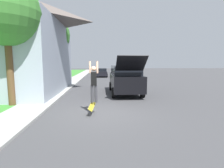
# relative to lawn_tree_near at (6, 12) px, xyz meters

# --- Properties ---
(ground_plane) EXTENTS (120.00, 120.00, 0.00)m
(ground_plane) POSITION_rel_lawn_tree_near_xyz_m (4.76, -1.37, -4.83)
(ground_plane) COLOR #3D3D3F
(lawn) EXTENTS (10.00, 80.00, 0.08)m
(lawn) POSITION_rel_lawn_tree_near_xyz_m (-3.24, 4.63, -4.79)
(lawn) COLOR #387F2D
(lawn) RESTS_ON ground_plane
(sidewalk) EXTENTS (1.80, 80.00, 0.10)m
(sidewalk) POSITION_rel_lawn_tree_near_xyz_m (1.16, 4.63, -4.78)
(sidewalk) COLOR #9E9E99
(sidewalk) RESTS_ON ground_plane
(lawn_tree_near) EXTENTS (3.42, 3.42, 6.49)m
(lawn_tree_near) POSITION_rel_lawn_tree_near_xyz_m (0.00, 0.00, 0.00)
(lawn_tree_near) COLOR brown
(lawn_tree_near) RESTS_ON lawn
(lawn_tree_far) EXTENTS (4.00, 4.00, 6.78)m
(lawn_tree_far) POSITION_rel_lawn_tree_near_xyz_m (-0.15, 7.47, 0.01)
(lawn_tree_far) COLOR brown
(lawn_tree_far) RESTS_ON lawn
(suv_parked) EXTENTS (2.18, 5.74, 2.73)m
(suv_parked) POSITION_rel_lawn_tree_near_xyz_m (6.52, 3.46, -3.68)
(suv_parked) COLOR black
(suv_parked) RESTS_ON ground_plane
(car_down_street) EXTENTS (1.94, 4.01, 1.38)m
(car_down_street) POSITION_rel_lawn_tree_near_xyz_m (4.80, 18.99, -4.15)
(car_down_street) COLOR black
(car_down_street) RESTS_ON ground_plane
(skateboarder) EXTENTS (0.41, 0.21, 1.84)m
(skateboarder) POSITION_rel_lawn_tree_near_xyz_m (4.42, -1.69, -3.33)
(skateboarder) COLOR #38383D
(skateboarder) RESTS_ON ground_plane
(skateboard) EXTENTS (0.33, 0.79, 0.35)m
(skateboard) POSITION_rel_lawn_tree_near_xyz_m (4.32, -1.80, -4.43)
(skateboard) COLOR #A89323
(skateboard) RESTS_ON ground_plane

